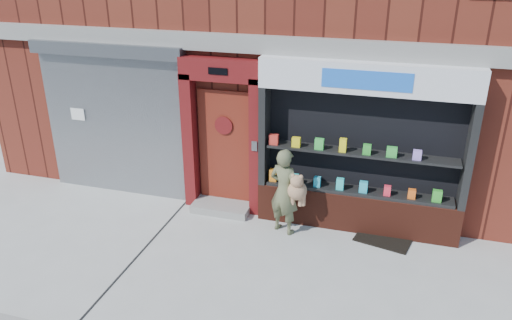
% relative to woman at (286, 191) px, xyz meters
% --- Properties ---
extents(ground, '(80.00, 80.00, 0.00)m').
position_rel_woman_xyz_m(ground, '(-0.58, -1.32, -0.80)').
color(ground, '#9E9E99').
rests_on(ground, ground).
extents(shutter_bay, '(3.10, 0.30, 3.04)m').
position_rel_woman_xyz_m(shutter_bay, '(-3.58, 0.61, 0.92)').
color(shutter_bay, gray).
rests_on(shutter_bay, ground).
extents(red_door_bay, '(1.52, 0.58, 2.90)m').
position_rel_woman_xyz_m(red_door_bay, '(-1.33, 0.54, 0.66)').
color(red_door_bay, '#5B0F11').
rests_on(red_door_bay, ground).
extents(pharmacy_bay, '(3.50, 0.41, 3.00)m').
position_rel_woman_xyz_m(pharmacy_bay, '(1.16, 0.50, 0.58)').
color(pharmacy_bay, '#4F1D12').
rests_on(pharmacy_bay, ground).
extents(woman, '(0.73, 0.55, 1.56)m').
position_rel_woman_xyz_m(woman, '(0.00, 0.00, 0.00)').
color(woman, '#5A5E3D').
rests_on(woman, ground).
extents(doormat, '(1.03, 0.83, 0.02)m').
position_rel_woman_xyz_m(doormat, '(1.70, 0.23, -0.78)').
color(doormat, black).
rests_on(doormat, ground).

